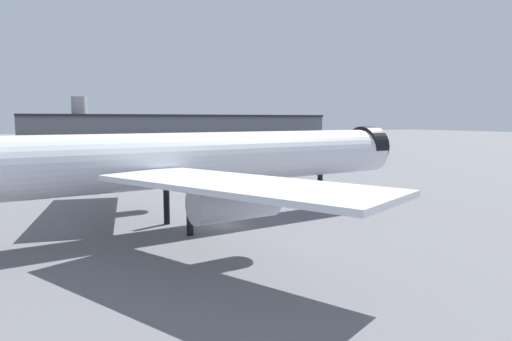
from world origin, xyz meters
TOP-DOWN VIEW (x-y plane):
  - ground at (0.00, 0.00)m, footprint 900.00×900.00m
  - airliner_near_gate at (-3.32, 0.65)m, footprint 69.38×62.62m
  - terminal_building at (44.92, 195.29)m, footprint 164.97×27.21m
  - baggage_cart_trailing at (-9.86, 39.58)m, footprint 2.32×2.67m

SIDE VIEW (x-z plane):
  - ground at x=0.00m, z-range 0.00..0.00m
  - baggage_cart_trailing at x=-9.86m, z-range 0.07..1.89m
  - terminal_building at x=44.92m, z-range -4.26..20.83m
  - airliner_near_gate at x=-3.32m, z-range -1.12..17.72m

